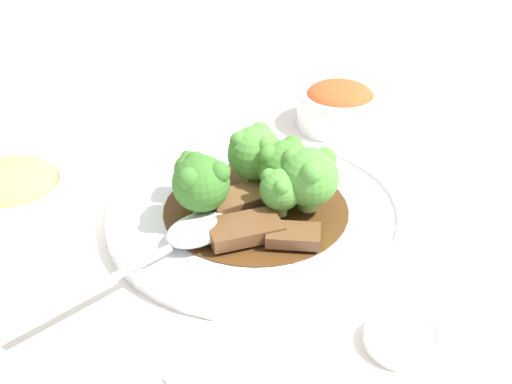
{
  "coord_description": "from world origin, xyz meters",
  "views": [
    {
      "loc": [
        -0.52,
        0.2,
        0.39
      ],
      "look_at": [
        0.0,
        0.0,
        0.03
      ],
      "focal_mm": 50.0,
      "sensor_mm": 36.0,
      "label": 1
    }
  ],
  "objects_px": {
    "beef_strip_2": "(244,229)",
    "side_bowl_kimchi": "(339,105)",
    "broccoli_floret_4": "(281,189)",
    "sauce_dish": "(403,337)",
    "main_plate": "(256,213)",
    "broccoli_floret_2": "(287,167)",
    "beef_strip_0": "(293,235)",
    "broccoli_floret_5": "(255,152)",
    "beef_strip_1": "(238,200)",
    "side_bowl_appetizer": "(12,195)",
    "broccoli_floret_0": "(202,184)",
    "serving_spoon": "(184,238)",
    "broccoli_floret_1": "(309,176)",
    "broccoli_floret_3": "(191,169)"
  },
  "relations": [
    {
      "from": "sauce_dish",
      "to": "side_bowl_appetizer",
      "type": "bearing_deg",
      "value": 43.3
    },
    {
      "from": "broccoli_floret_1",
      "to": "beef_strip_0",
      "type": "bearing_deg",
      "value": 141.79
    },
    {
      "from": "beef_strip_1",
      "to": "sauce_dish",
      "type": "height_order",
      "value": "beef_strip_1"
    },
    {
      "from": "beef_strip_2",
      "to": "broccoli_floret_2",
      "type": "height_order",
      "value": "broccoli_floret_2"
    },
    {
      "from": "serving_spoon",
      "to": "side_bowl_kimchi",
      "type": "height_order",
      "value": "side_bowl_kimchi"
    },
    {
      "from": "beef_strip_1",
      "to": "side_bowl_appetizer",
      "type": "distance_m",
      "value": 0.21
    },
    {
      "from": "main_plate",
      "to": "broccoli_floret_2",
      "type": "relative_size",
      "value": 4.98
    },
    {
      "from": "broccoli_floret_2",
      "to": "broccoli_floret_4",
      "type": "height_order",
      "value": "broccoli_floret_2"
    },
    {
      "from": "beef_strip_2",
      "to": "sauce_dish",
      "type": "bearing_deg",
      "value": -154.19
    },
    {
      "from": "broccoli_floret_2",
      "to": "side_bowl_appetizer",
      "type": "xyz_separation_m",
      "value": [
        0.08,
        0.24,
        -0.02
      ]
    },
    {
      "from": "broccoli_floret_2",
      "to": "side_bowl_kimchi",
      "type": "bearing_deg",
      "value": -41.45
    },
    {
      "from": "broccoli_floret_5",
      "to": "side_bowl_appetizer",
      "type": "height_order",
      "value": "broccoli_floret_5"
    },
    {
      "from": "beef_strip_1",
      "to": "sauce_dish",
      "type": "xyz_separation_m",
      "value": [
        -0.2,
        -0.06,
        -0.02
      ]
    },
    {
      "from": "broccoli_floret_4",
      "to": "broccoli_floret_5",
      "type": "distance_m",
      "value": 0.06
    },
    {
      "from": "broccoli_floret_2",
      "to": "side_bowl_kimchi",
      "type": "xyz_separation_m",
      "value": [
        0.15,
        -0.13,
        -0.02
      ]
    },
    {
      "from": "beef_strip_1",
      "to": "broccoli_floret_0",
      "type": "distance_m",
      "value": 0.05
    },
    {
      "from": "beef_strip_0",
      "to": "sauce_dish",
      "type": "bearing_deg",
      "value": -164.36
    },
    {
      "from": "beef_strip_0",
      "to": "side_bowl_kimchi",
      "type": "xyz_separation_m",
      "value": [
        0.22,
        -0.15,
        0.0
      ]
    },
    {
      "from": "broccoli_floret_1",
      "to": "side_bowl_kimchi",
      "type": "distance_m",
      "value": 0.21
    },
    {
      "from": "beef_strip_0",
      "to": "broccoli_floret_1",
      "type": "height_order",
      "value": "broccoli_floret_1"
    },
    {
      "from": "beef_strip_2",
      "to": "broccoli_floret_3",
      "type": "xyz_separation_m",
      "value": [
        0.08,
        0.02,
        0.02
      ]
    },
    {
      "from": "beef_strip_0",
      "to": "broccoli_floret_5",
      "type": "height_order",
      "value": "broccoli_floret_5"
    },
    {
      "from": "broccoli_floret_5",
      "to": "side_bowl_kimchi",
      "type": "relative_size",
      "value": 0.6
    },
    {
      "from": "beef_strip_0",
      "to": "broccoli_floret_3",
      "type": "bearing_deg",
      "value": 29.86
    },
    {
      "from": "beef_strip_2",
      "to": "broccoli_floret_5",
      "type": "relative_size",
      "value": 1.12
    },
    {
      "from": "broccoli_floret_1",
      "to": "sauce_dish",
      "type": "xyz_separation_m",
      "value": [
        -0.17,
        -0.0,
        -0.05
      ]
    },
    {
      "from": "beef_strip_0",
      "to": "beef_strip_1",
      "type": "xyz_separation_m",
      "value": [
        0.07,
        0.03,
        0.0
      ]
    },
    {
      "from": "broccoli_floret_0",
      "to": "beef_strip_0",
      "type": "bearing_deg",
      "value": -133.72
    },
    {
      "from": "main_plate",
      "to": "broccoli_floret_1",
      "type": "relative_size",
      "value": 4.64
    },
    {
      "from": "broccoli_floret_0",
      "to": "serving_spoon",
      "type": "xyz_separation_m",
      "value": [
        -0.03,
        0.03,
        -0.03
      ]
    },
    {
      "from": "broccoli_floret_1",
      "to": "broccoli_floret_2",
      "type": "relative_size",
      "value": 1.07
    },
    {
      "from": "beef_strip_2",
      "to": "sauce_dish",
      "type": "xyz_separation_m",
      "value": [
        -0.15,
        -0.07,
        -0.02
      ]
    },
    {
      "from": "broccoli_floret_0",
      "to": "sauce_dish",
      "type": "height_order",
      "value": "broccoli_floret_0"
    },
    {
      "from": "beef_strip_1",
      "to": "broccoli_floret_0",
      "type": "bearing_deg",
      "value": 103.15
    },
    {
      "from": "main_plate",
      "to": "sauce_dish",
      "type": "height_order",
      "value": "main_plate"
    },
    {
      "from": "broccoli_floret_1",
      "to": "side_bowl_appetizer",
      "type": "distance_m",
      "value": 0.28
    },
    {
      "from": "beef_strip_1",
      "to": "broccoli_floret_4",
      "type": "height_order",
      "value": "broccoli_floret_4"
    },
    {
      "from": "broccoli_floret_3",
      "to": "sauce_dish",
      "type": "xyz_separation_m",
      "value": [
        -0.23,
        -0.1,
        -0.04
      ]
    },
    {
      "from": "broccoli_floret_4",
      "to": "sauce_dish",
      "type": "xyz_separation_m",
      "value": [
        -0.17,
        -0.03,
        -0.04
      ]
    },
    {
      "from": "broccoli_floret_2",
      "to": "broccoli_floret_4",
      "type": "distance_m",
      "value": 0.03
    },
    {
      "from": "broccoli_floret_0",
      "to": "side_bowl_kimchi",
      "type": "distance_m",
      "value": 0.27
    },
    {
      "from": "broccoli_floret_1",
      "to": "broccoli_floret_3",
      "type": "distance_m",
      "value": 0.11
    },
    {
      "from": "main_plate",
      "to": "broccoli_floret_1",
      "type": "distance_m",
      "value": 0.07
    },
    {
      "from": "broccoli_floret_3",
      "to": "broccoli_floret_4",
      "type": "height_order",
      "value": "broccoli_floret_4"
    },
    {
      "from": "beef_strip_2",
      "to": "broccoli_floret_3",
      "type": "distance_m",
      "value": 0.09
    },
    {
      "from": "beef_strip_2",
      "to": "side_bowl_kimchi",
      "type": "bearing_deg",
      "value": -44.34
    },
    {
      "from": "broccoli_floret_1",
      "to": "broccoli_floret_4",
      "type": "distance_m",
      "value": 0.03
    },
    {
      "from": "broccoli_floret_5",
      "to": "serving_spoon",
      "type": "relative_size",
      "value": 0.3
    },
    {
      "from": "broccoli_floret_2",
      "to": "sauce_dish",
      "type": "distance_m",
      "value": 0.2
    },
    {
      "from": "beef_strip_1",
      "to": "broccoli_floret_5",
      "type": "xyz_separation_m",
      "value": [
        0.03,
        -0.03,
        0.03
      ]
    }
  ]
}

